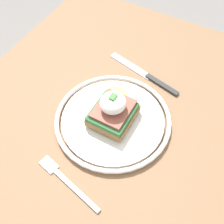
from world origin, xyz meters
name	(u,v)px	position (x,y,z in m)	size (l,w,h in m)	color
ground_plane	(110,219)	(0.00, 0.00, 0.00)	(6.00, 6.00, 0.00)	gray
dining_table	(109,156)	(0.00, 0.00, 0.60)	(0.87, 0.71, 0.73)	#846042
plate	(112,119)	(0.02, 0.00, 0.74)	(0.26, 0.26, 0.02)	silver
sandwich	(113,110)	(0.02, 0.00, 0.77)	(0.13, 0.09, 0.07)	olive
fork	(66,181)	(-0.15, 0.01, 0.73)	(0.05, 0.16, 0.00)	silver
knife	(149,77)	(0.18, -0.01, 0.74)	(0.06, 0.21, 0.01)	#2D2D2D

